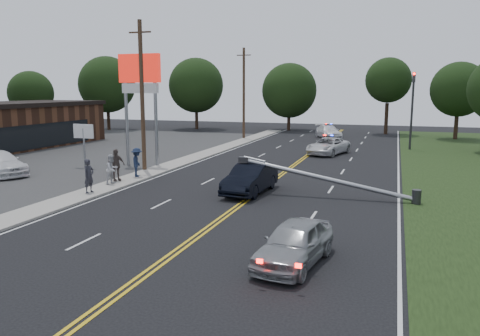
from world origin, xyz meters
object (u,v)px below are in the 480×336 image
(bystander_b, at_px, (112,169))
(pylon_sign, at_px, (140,83))
(crashed_sedan, at_px, (250,179))
(utility_pole_mid, at_px, (142,96))
(fallen_streetlight, at_px, (336,181))
(emergency_b, at_px, (328,132))
(utility_pole_far, at_px, (244,93))
(bystander_c, at_px, (137,162))
(waiting_sedan, at_px, (294,243))
(bystander_d, at_px, (116,165))
(small_sign, at_px, (84,135))
(emergency_a, at_px, (328,146))
(traffic_signal, at_px, (412,104))
(bystander_a, at_px, (89,176))

(bystander_b, bearing_deg, pylon_sign, 27.29)
(crashed_sedan, bearing_deg, utility_pole_mid, 158.37)
(fallen_streetlight, xyz_separation_m, emergency_b, (-4.50, 29.98, -0.19))
(utility_pole_far, xyz_separation_m, emergency_b, (8.89, 3.98, -4.35))
(pylon_sign, bearing_deg, utility_pole_mid, -56.98)
(utility_pole_mid, xyz_separation_m, bystander_c, (0.91, -2.47, -4.06))
(waiting_sedan, height_order, bystander_d, bystander_d)
(small_sign, height_order, emergency_a, small_sign)
(pylon_sign, distance_m, bystander_c, 7.05)
(traffic_signal, distance_m, bystander_d, 28.09)
(utility_pole_mid, distance_m, emergency_b, 27.81)
(bystander_a, xyz_separation_m, bystander_d, (-0.49, 3.26, 0.06))
(emergency_a, relative_size, bystander_b, 2.96)
(utility_pole_far, xyz_separation_m, bystander_a, (0.93, -29.36, -4.07))
(waiting_sedan, bearing_deg, utility_pole_mid, 142.98)
(bystander_c, height_order, bystander_d, bystander_d)
(utility_pole_mid, distance_m, bystander_d, 5.74)
(crashed_sedan, height_order, waiting_sedan, crashed_sedan)
(small_sign, xyz_separation_m, bystander_c, (5.71, -2.47, -1.31))
(small_sign, distance_m, bystander_c, 6.36)
(pylon_sign, xyz_separation_m, utility_pole_mid, (1.30, -2.00, -0.91))
(waiting_sedan, xyz_separation_m, emergency_a, (-2.55, 26.09, 0.00))
(crashed_sedan, height_order, bystander_b, bystander_b)
(bystander_b, bearing_deg, bystander_c, 6.85)
(utility_pole_far, height_order, bystander_c, utility_pole_far)
(fallen_streetlight, height_order, utility_pole_far, utility_pole_far)
(utility_pole_far, height_order, bystander_a, utility_pole_far)
(utility_pole_mid, distance_m, bystander_b, 6.47)
(waiting_sedan, bearing_deg, bystander_c, 146.63)
(crashed_sedan, bearing_deg, bystander_b, -171.10)
(bystander_b, bearing_deg, crashed_sedan, -73.95)
(small_sign, height_order, utility_pole_mid, utility_pole_mid)
(crashed_sedan, relative_size, bystander_d, 2.48)
(pylon_sign, height_order, fallen_streetlight, pylon_sign)
(bystander_b, height_order, bystander_c, bystander_c)
(emergency_a, bearing_deg, crashed_sedan, -80.03)
(utility_pole_mid, height_order, crashed_sedan, utility_pole_mid)
(traffic_signal, bearing_deg, bystander_a, -123.17)
(emergency_a, bearing_deg, emergency_b, 114.11)
(small_sign, bearing_deg, fallen_streetlight, -12.40)
(fallen_streetlight, xyz_separation_m, bystander_d, (-12.95, -0.09, 0.16))
(pylon_sign, xyz_separation_m, bystander_c, (2.21, -4.47, -4.97))
(small_sign, xyz_separation_m, crashed_sedan, (13.67, -4.21, -1.55))
(small_sign, relative_size, bystander_a, 1.72)
(utility_pole_mid, relative_size, utility_pole_far, 1.00)
(utility_pole_far, height_order, emergency_a, utility_pole_far)
(small_sign, distance_m, fallen_streetlight, 18.68)
(small_sign, height_order, bystander_a, small_sign)
(crashed_sedan, relative_size, waiting_sedan, 1.16)
(small_sign, bearing_deg, bystander_a, -52.11)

